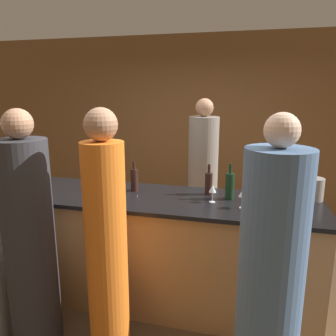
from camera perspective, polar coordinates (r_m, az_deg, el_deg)
The scene contains 14 objects.
ground_plane at distance 3.44m, azimuth -2.86°, elevation -21.50°, with size 14.00×14.00×0.00m, color #4C3823.
back_wall at distance 5.17m, azimuth 4.56°, elevation 6.89°, with size 8.00×0.06×2.80m.
bar_counter at distance 3.18m, azimuth -2.97°, elevation -13.80°, with size 3.01×0.81×1.03m.
bartender at distance 3.82m, azimuth 6.04°, elevation -3.30°, with size 0.34×0.34×1.89m.
guest_0 at distance 2.46m, azimuth -10.70°, elevation -12.97°, with size 0.30×0.30×1.86m.
guest_2 at distance 2.74m, azimuth -22.95°, elevation -11.66°, with size 0.38×0.38×1.85m.
guest_3 at distance 2.13m, azimuth 17.34°, elevation -18.59°, with size 0.38×0.38×1.85m.
wine_bottle_0 at distance 3.03m, azimuth 7.09°, elevation -2.60°, with size 0.07×0.07×0.28m.
wine_bottle_1 at distance 3.13m, azimuth -5.89°, elevation -1.99°, with size 0.07×0.07×0.28m.
wine_bottle_2 at distance 2.92m, azimuth 10.70°, elevation -3.05°, with size 0.08×0.08×0.32m.
ice_bucket at distance 3.13m, azimuth 24.07°, elevation -3.36°, with size 0.17×0.17×0.20m.
wine_glass_0 at distance 2.63m, azimuth 22.68°, elevation -5.81°, with size 0.06×0.06×0.16m.
wine_glass_1 at distance 2.81m, azimuth 7.77°, elevation -3.65°, with size 0.06×0.06×0.16m.
wine_glass_2 at distance 2.72m, azimuth 12.96°, elevation -4.37°, with size 0.07×0.07×0.16m.
Camera 1 is at (0.84, -2.71, 1.95)m, focal length 35.00 mm.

